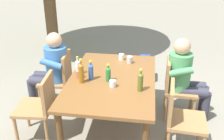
{
  "coord_description": "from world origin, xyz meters",
  "views": [
    {
      "loc": [
        -2.93,
        -0.43,
        2.24
      ],
      "look_at": [
        0.0,
        0.0,
        0.84
      ],
      "focal_mm": 41.57,
      "sensor_mm": 36.0,
      "label": 1
    }
  ],
  "objects_px": {
    "bottle_green": "(108,74)",
    "bottle_amber": "(81,73)",
    "person_in_plaid_shirt": "(52,67)",
    "cup_steel": "(130,60)",
    "cup_terracotta": "(79,74)",
    "cup_white": "(121,57)",
    "cup_glass": "(113,84)",
    "chair_far_right": "(60,77)",
    "chair_far_left": "(40,104)",
    "person_in_white_shirt": "(185,75)",
    "bottle_clear": "(78,67)",
    "bottle_olive": "(140,81)",
    "chair_near_left": "(180,116)",
    "dining_table": "(112,84)",
    "chair_near_right": "(175,85)",
    "bottle_blue": "(91,71)",
    "backpack_by_far_side": "(145,69)"
  },
  "relations": [
    {
      "from": "bottle_green",
      "to": "bottle_amber",
      "type": "xyz_separation_m",
      "value": [
        -0.09,
        0.32,
        0.04
      ]
    },
    {
      "from": "person_in_plaid_shirt",
      "to": "cup_steel",
      "type": "distance_m",
      "value": 1.15
    },
    {
      "from": "cup_steel",
      "to": "cup_terracotta",
      "type": "distance_m",
      "value": 0.83
    },
    {
      "from": "bottle_green",
      "to": "cup_white",
      "type": "height_order",
      "value": "bottle_green"
    },
    {
      "from": "cup_glass",
      "to": "cup_terracotta",
      "type": "height_order",
      "value": "cup_terracotta"
    },
    {
      "from": "chair_far_right",
      "to": "cup_glass",
      "type": "relative_size",
      "value": 10.35
    },
    {
      "from": "chair_far_left",
      "to": "chair_far_right",
      "type": "bearing_deg",
      "value": -0.01
    },
    {
      "from": "person_in_white_shirt",
      "to": "bottle_clear",
      "type": "relative_size",
      "value": 4.76
    },
    {
      "from": "person_in_plaid_shirt",
      "to": "cup_white",
      "type": "distance_m",
      "value": 1.04
    },
    {
      "from": "chair_far_right",
      "to": "cup_white",
      "type": "height_order",
      "value": "chair_far_right"
    },
    {
      "from": "person_in_plaid_shirt",
      "to": "cup_glass",
      "type": "relative_size",
      "value": 14.03
    },
    {
      "from": "bottle_olive",
      "to": "cup_white",
      "type": "bearing_deg",
      "value": 19.89
    },
    {
      "from": "cup_steel",
      "to": "cup_terracotta",
      "type": "xyz_separation_m",
      "value": [
        -0.56,
        0.61,
        -0.0
      ]
    },
    {
      "from": "chair_near_left",
      "to": "cup_terracotta",
      "type": "height_order",
      "value": "chair_near_left"
    },
    {
      "from": "chair_near_left",
      "to": "bottle_olive",
      "type": "xyz_separation_m",
      "value": [
        0.11,
        0.48,
        0.36
      ]
    },
    {
      "from": "bottle_olive",
      "to": "cup_glass",
      "type": "height_order",
      "value": "bottle_olive"
    },
    {
      "from": "chair_far_left",
      "to": "bottle_olive",
      "type": "xyz_separation_m",
      "value": [
        0.11,
        -1.22,
        0.36
      ]
    },
    {
      "from": "dining_table",
      "to": "chair_far_left",
      "type": "xyz_separation_m",
      "value": [
        -0.37,
        0.85,
        -0.16
      ]
    },
    {
      "from": "chair_far_left",
      "to": "chair_near_left",
      "type": "relative_size",
      "value": 1.0
    },
    {
      "from": "chair_far_right",
      "to": "bottle_green",
      "type": "relative_size",
      "value": 3.79
    },
    {
      "from": "chair_far_left",
      "to": "person_in_white_shirt",
      "type": "xyz_separation_m",
      "value": [
        0.74,
        -1.8,
        0.17
      ]
    },
    {
      "from": "cup_steel",
      "to": "chair_near_right",
      "type": "bearing_deg",
      "value": -101.97
    },
    {
      "from": "cup_white",
      "to": "cup_terracotta",
      "type": "xyz_separation_m",
      "value": [
        -0.67,
        0.47,
        0.0
      ]
    },
    {
      "from": "chair_near_left",
      "to": "person_in_plaid_shirt",
      "type": "height_order",
      "value": "person_in_plaid_shirt"
    },
    {
      "from": "chair_far_right",
      "to": "dining_table",
      "type": "bearing_deg",
      "value": -114.23
    },
    {
      "from": "bottle_blue",
      "to": "cup_white",
      "type": "bearing_deg",
      "value": -23.94
    },
    {
      "from": "backpack_by_far_side",
      "to": "cup_steel",
      "type": "bearing_deg",
      "value": 166.21
    },
    {
      "from": "dining_table",
      "to": "bottle_green",
      "type": "xyz_separation_m",
      "value": [
        -0.07,
        0.04,
        0.18
      ]
    },
    {
      "from": "person_in_white_shirt",
      "to": "bottle_amber",
      "type": "bearing_deg",
      "value": 112.27
    },
    {
      "from": "cup_steel",
      "to": "cup_white",
      "type": "relative_size",
      "value": 1.17
    },
    {
      "from": "person_in_plaid_shirt",
      "to": "cup_terracotta",
      "type": "bearing_deg",
      "value": -128.03
    },
    {
      "from": "bottle_green",
      "to": "bottle_olive",
      "type": "distance_m",
      "value": 0.45
    },
    {
      "from": "chair_far_left",
      "to": "cup_steel",
      "type": "height_order",
      "value": "chair_far_left"
    },
    {
      "from": "person_in_plaid_shirt",
      "to": "bottle_clear",
      "type": "height_order",
      "value": "person_in_plaid_shirt"
    },
    {
      "from": "dining_table",
      "to": "bottle_amber",
      "type": "xyz_separation_m",
      "value": [
        -0.16,
        0.36,
        0.21
      ]
    },
    {
      "from": "bottle_clear",
      "to": "cup_terracotta",
      "type": "distance_m",
      "value": 0.12
    },
    {
      "from": "bottle_green",
      "to": "chair_far_left",
      "type": "bearing_deg",
      "value": 109.96
    },
    {
      "from": "bottle_amber",
      "to": "person_in_plaid_shirt",
      "type": "bearing_deg",
      "value": 48.04
    },
    {
      "from": "bottle_blue",
      "to": "cup_glass",
      "type": "relative_size",
      "value": 3.07
    },
    {
      "from": "person_in_plaid_shirt",
      "to": "cup_white",
      "type": "bearing_deg",
      "value": -75.68
    },
    {
      "from": "chair_far_right",
      "to": "cup_terracotta",
      "type": "bearing_deg",
      "value": -134.94
    },
    {
      "from": "chair_near_right",
      "to": "chair_far_left",
      "type": "height_order",
      "value": "same"
    },
    {
      "from": "chair_far_left",
      "to": "backpack_by_far_side",
      "type": "distance_m",
      "value": 2.2
    },
    {
      "from": "cup_glass",
      "to": "chair_near_left",
      "type": "bearing_deg",
      "value": -100.78
    },
    {
      "from": "chair_far_right",
      "to": "cup_steel",
      "type": "xyz_separation_m",
      "value": [
        0.14,
        -1.03,
        0.29
      ]
    },
    {
      "from": "bottle_blue",
      "to": "backpack_by_far_side",
      "type": "bearing_deg",
      "value": -24.03
    },
    {
      "from": "cup_glass",
      "to": "cup_white",
      "type": "distance_m",
      "value": 0.85
    },
    {
      "from": "dining_table",
      "to": "chair_near_left",
      "type": "relative_size",
      "value": 1.92
    },
    {
      "from": "person_in_plaid_shirt",
      "to": "cup_steel",
      "type": "relative_size",
      "value": 11.27
    },
    {
      "from": "cup_glass",
      "to": "cup_steel",
      "type": "height_order",
      "value": "cup_steel"
    }
  ]
}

